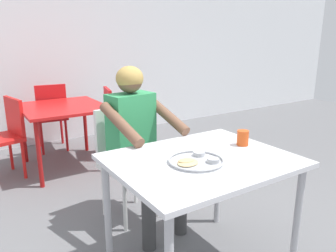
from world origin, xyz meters
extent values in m
cube|color=white|center=(0.00, 3.30, 1.70)|extent=(12.00, 0.12, 3.40)
cube|color=silver|center=(-0.02, 0.02, 0.74)|extent=(1.05, 0.84, 0.03)
cylinder|color=#B2B2B7|center=(0.45, -0.34, 0.36)|extent=(0.04, 0.04, 0.73)
cylinder|color=#B2B2B7|center=(-0.48, 0.38, 0.36)|extent=(0.04, 0.04, 0.73)
cylinder|color=#B2B2B7|center=(0.45, 0.38, 0.36)|extent=(0.04, 0.04, 0.73)
cylinder|color=#B7BABF|center=(-0.09, -0.02, 0.76)|extent=(0.32, 0.32, 0.01)
torus|color=#B7BABF|center=(-0.09, -0.02, 0.77)|extent=(0.32, 0.32, 0.01)
cylinder|color=#B2B5BA|center=(-0.01, -0.08, 0.78)|extent=(0.07, 0.07, 0.02)
cylinder|color=#C65119|center=(-0.01, -0.08, 0.78)|extent=(0.06, 0.06, 0.01)
cylinder|color=#B2B5BA|center=(-0.01, 0.05, 0.78)|extent=(0.07, 0.07, 0.02)
cylinder|color=#9E4714|center=(-0.01, 0.05, 0.78)|extent=(0.06, 0.06, 0.01)
ellipsoid|color=#DBB77A|center=(-0.14, -0.02, 0.77)|extent=(0.17, 0.15, 0.01)
ellipsoid|color=tan|center=(-0.14, 0.00, 0.78)|extent=(0.11, 0.08, 0.01)
cylinder|color=#D84C19|center=(0.36, 0.06, 0.81)|extent=(0.08, 0.08, 0.10)
cylinder|color=#593319|center=(0.36, 0.06, 0.84)|extent=(0.06, 0.06, 0.02)
cube|color=silver|center=(-0.09, 0.84, 0.44)|extent=(0.45, 0.45, 0.04)
cube|color=silver|center=(-0.12, 1.02, 0.68)|extent=(0.38, 0.09, 0.44)
cylinder|color=silver|center=(0.09, 0.70, 0.21)|extent=(0.03, 0.03, 0.42)
cylinder|color=silver|center=(-0.23, 0.66, 0.21)|extent=(0.03, 0.03, 0.42)
cylinder|color=silver|center=(0.04, 1.01, 0.21)|extent=(0.03, 0.03, 0.42)
cylinder|color=silver|center=(-0.27, 0.97, 0.21)|extent=(0.03, 0.03, 0.42)
cylinder|color=#3E3E3E|center=(0.11, 0.41, 0.23)|extent=(0.10, 0.10, 0.46)
cylinder|color=#3E3E3E|center=(0.08, 0.61, 0.50)|extent=(0.18, 0.41, 0.12)
cylinder|color=#3E3E3E|center=(-0.18, 0.37, 0.23)|extent=(0.10, 0.10, 0.46)
cylinder|color=#3E3E3E|center=(-0.21, 0.57, 0.50)|extent=(0.18, 0.41, 0.12)
cube|color=#339959|center=(-0.09, 0.79, 0.77)|extent=(0.37, 0.25, 0.54)
cylinder|color=brown|center=(0.14, 0.64, 0.88)|extent=(0.14, 0.46, 0.25)
cylinder|color=brown|center=(-0.27, 0.58, 0.88)|extent=(0.14, 0.46, 0.25)
sphere|color=brown|center=(-0.09, 0.79, 1.14)|extent=(0.19, 0.19, 0.19)
ellipsoid|color=tan|center=(-0.09, 0.79, 1.15)|extent=(0.21, 0.20, 0.18)
cube|color=red|center=(-0.22, 2.21, 0.70)|extent=(0.86, 0.94, 0.03)
cylinder|color=#A31414|center=(-0.60, 1.80, 0.34)|extent=(0.04, 0.04, 0.68)
cylinder|color=#A31414|center=(0.15, 1.80, 0.34)|extent=(0.04, 0.04, 0.68)
cylinder|color=#A31414|center=(-0.60, 2.62, 0.34)|extent=(0.04, 0.04, 0.68)
cylinder|color=#A31414|center=(0.15, 2.62, 0.34)|extent=(0.04, 0.04, 0.68)
cube|color=red|center=(-0.88, 2.25, 0.43)|extent=(0.47, 0.50, 0.04)
cube|color=red|center=(-0.71, 2.29, 0.64)|extent=(0.12, 0.40, 0.39)
cylinder|color=red|center=(-0.69, 2.12, 0.20)|extent=(0.03, 0.03, 0.41)
cylinder|color=red|center=(-0.77, 2.45, 0.20)|extent=(0.03, 0.03, 0.41)
cube|color=red|center=(0.50, 2.21, 0.42)|extent=(0.47, 0.49, 0.04)
cube|color=red|center=(0.33, 2.25, 0.65)|extent=(0.12, 0.39, 0.41)
cylinder|color=red|center=(0.69, 2.33, 0.20)|extent=(0.03, 0.03, 0.40)
cylinder|color=red|center=(0.61, 2.01, 0.20)|extent=(0.03, 0.03, 0.40)
cylinder|color=red|center=(0.39, 2.41, 0.20)|extent=(0.03, 0.03, 0.40)
cylinder|color=red|center=(0.31, 2.09, 0.20)|extent=(0.03, 0.03, 0.40)
cube|color=red|center=(-0.20, 2.92, 0.44)|extent=(0.42, 0.47, 0.04)
cube|color=red|center=(-0.22, 2.72, 0.67)|extent=(0.36, 0.07, 0.43)
cylinder|color=red|center=(-0.33, 3.11, 0.21)|extent=(0.03, 0.03, 0.42)
cylinder|color=red|center=(-0.04, 3.09, 0.21)|extent=(0.03, 0.03, 0.42)
cylinder|color=red|center=(-0.37, 2.76, 0.21)|extent=(0.03, 0.03, 0.42)
cylinder|color=red|center=(-0.07, 2.73, 0.21)|extent=(0.03, 0.03, 0.42)
camera|label=1|loc=(-1.17, -1.40, 1.45)|focal=35.09mm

